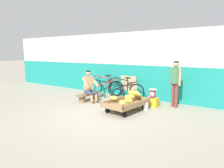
{
  "coord_description": "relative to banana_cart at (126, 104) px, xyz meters",
  "views": [
    {
      "loc": [
        3.45,
        -4.38,
        1.8
      ],
      "look_at": [
        -0.38,
        1.13,
        0.75
      ],
      "focal_mm": 32.35,
      "sensor_mm": 36.0,
      "label": 1
    }
  ],
  "objects": [
    {
      "name": "customer_adult",
      "position": [
        1.06,
        1.32,
        0.71
      ],
      "size": [
        0.42,
        0.34,
        1.53
      ],
      "color": "brown",
      "rests_on": "ground"
    },
    {
      "name": "shopping_bag",
      "position": [
        0.41,
        0.47,
        -0.12
      ],
      "size": [
        0.18,
        0.12,
        0.24
      ],
      "primitive_type": "cube",
      "color": "silver",
      "rests_on": "ground"
    },
    {
      "name": "bicycle_near_left",
      "position": [
        -1.99,
        1.63,
        0.11
      ],
      "size": [
        1.66,
        0.48,
        0.86
      ],
      "color": "black",
      "rests_on": "ground"
    },
    {
      "name": "ground_plane",
      "position": [
        -0.37,
        -0.83,
        -0.24
      ],
      "size": [
        80.0,
        80.0,
        0.0
      ],
      "primitive_type": "plane",
      "color": "gray"
    },
    {
      "name": "bicycle_far_left",
      "position": [
        -0.94,
        1.49,
        0.11
      ],
      "size": [
        1.66,
        0.48,
        0.86
      ],
      "color": "black",
      "rests_on": "ground"
    },
    {
      "name": "weighing_scale",
      "position": [
        0.44,
        0.99,
        0.21
      ],
      "size": [
        0.3,
        0.3,
        0.29
      ],
      "color": "#28282D",
      "rests_on": "plastic_crate"
    },
    {
      "name": "back_wall",
      "position": [
        -0.37,
        2.03,
        1.06
      ],
      "size": [
        16.0,
        0.3,
        2.61
      ],
      "color": "#19847A",
      "rests_on": "ground"
    },
    {
      "name": "vendor_seated",
      "position": [
        -1.85,
        0.42,
        0.33
      ],
      "size": [
        0.73,
        0.61,
        1.14
      ],
      "color": "tan",
      "rests_on": "ground"
    },
    {
      "name": "sign_board",
      "position": [
        -0.95,
        1.85,
        0.2
      ],
      "size": [
        0.7,
        0.25,
        0.88
      ],
      "color": "#C6B289",
      "rests_on": "ground"
    },
    {
      "name": "plastic_crate",
      "position": [
        0.44,
        0.99,
        -0.09
      ],
      "size": [
        0.36,
        0.28,
        0.3
      ],
      "color": "gold",
      "rests_on": "ground"
    },
    {
      "name": "banana_cart",
      "position": [
        0.0,
        0.0,
        0.0
      ],
      "size": [
        0.99,
        1.52,
        0.36
      ],
      "color": "#8E6B47",
      "rests_on": "ground"
    },
    {
      "name": "banana_pile",
      "position": [
        0.06,
        0.05,
        0.22
      ],
      "size": [
        0.84,
        1.46,
        0.26
      ],
      "color": "gold",
      "rests_on": "banana_cart"
    },
    {
      "name": "low_bench",
      "position": [
        -1.93,
        0.45,
        -0.04
      ],
      "size": [
        0.36,
        1.12,
        0.27
      ],
      "color": "brown",
      "rests_on": "ground"
    }
  ]
}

